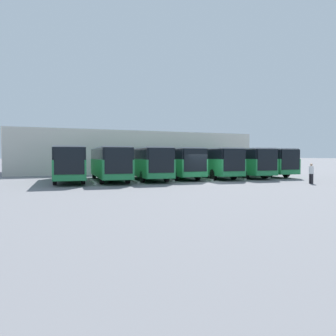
% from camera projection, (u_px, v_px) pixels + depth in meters
% --- Properties ---
extents(ground_plane, '(600.00, 600.00, 0.00)m').
position_uv_depth(ground_plane, '(204.00, 182.00, 29.04)').
color(ground_plane, slate).
extents(bus_0, '(3.58, 11.39, 3.14)m').
position_uv_depth(bus_0, '(260.00, 161.00, 38.76)').
color(bus_0, '#238447').
rests_on(bus_0, ground_plane).
extents(curb_divider_0, '(0.74, 5.10, 0.15)m').
position_uv_depth(curb_divider_0, '(256.00, 176.00, 36.58)').
color(curb_divider_0, '#B2B2AD').
rests_on(curb_divider_0, ground_plane).
extents(bus_1, '(3.58, 11.39, 3.14)m').
position_uv_depth(bus_1, '(238.00, 161.00, 36.58)').
color(bus_1, '#238447').
rests_on(bus_1, ground_plane).
extents(curb_divider_1, '(0.74, 5.10, 0.15)m').
position_uv_depth(curb_divider_1, '(233.00, 178.00, 34.41)').
color(curb_divider_1, '#B2B2AD').
rests_on(curb_divider_1, ground_plane).
extents(bus_2, '(3.58, 11.39, 3.14)m').
position_uv_depth(bus_2, '(209.00, 161.00, 35.32)').
color(bus_2, '#238447').
rests_on(bus_2, ground_plane).
extents(curb_divider_2, '(0.74, 5.10, 0.15)m').
position_uv_depth(curb_divider_2, '(201.00, 178.00, 33.14)').
color(curb_divider_2, '#B2B2AD').
rests_on(curb_divider_2, ground_plane).
extents(bus_3, '(3.58, 11.39, 3.14)m').
position_uv_depth(bus_3, '(175.00, 162.00, 34.57)').
color(bus_3, '#238447').
rests_on(bus_3, ground_plane).
extents(curb_divider_3, '(0.74, 5.10, 0.15)m').
position_uv_depth(curb_divider_3, '(165.00, 179.00, 32.39)').
color(curb_divider_3, '#B2B2AD').
rests_on(curb_divider_3, ground_plane).
extents(bus_4, '(3.58, 11.39, 3.14)m').
position_uv_depth(bus_4, '(145.00, 162.00, 32.32)').
color(bus_4, '#238447').
rests_on(bus_4, ground_plane).
extents(curb_divider_4, '(0.74, 5.10, 0.15)m').
position_uv_depth(curb_divider_4, '(133.00, 181.00, 30.14)').
color(curb_divider_4, '#B2B2AD').
rests_on(curb_divider_4, ground_plane).
extents(bus_5, '(3.58, 11.39, 3.14)m').
position_uv_depth(bus_5, '(109.00, 162.00, 30.76)').
color(bus_5, '#238447').
rests_on(bus_5, ground_plane).
extents(curb_divider_5, '(0.74, 5.10, 0.15)m').
position_uv_depth(curb_divider_5, '(93.00, 182.00, 28.58)').
color(curb_divider_5, '#B2B2AD').
rests_on(curb_divider_5, ground_plane).
extents(bus_6, '(3.58, 11.39, 3.14)m').
position_uv_depth(bus_6, '(68.00, 162.00, 29.84)').
color(bus_6, '#238447').
rests_on(bus_6, ground_plane).
extents(pedestrian, '(0.39, 0.41, 1.73)m').
position_uv_depth(pedestrian, '(311.00, 173.00, 27.66)').
color(pedestrian, black).
rests_on(pedestrian, ground_plane).
extents(station_building, '(34.02, 16.08, 5.71)m').
position_uv_depth(station_building, '(130.00, 153.00, 49.54)').
color(station_building, beige).
rests_on(station_building, ground_plane).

